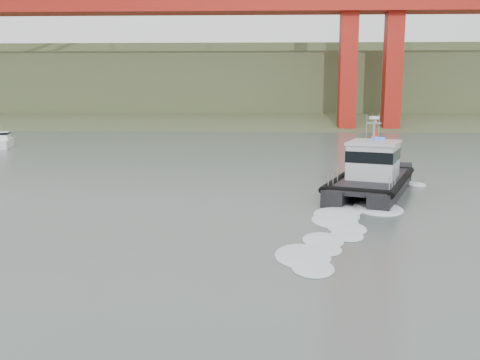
# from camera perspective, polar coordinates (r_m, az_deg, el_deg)

# --- Properties ---
(ground) EXTENTS (400.00, 400.00, 0.00)m
(ground) POSITION_cam_1_polar(r_m,az_deg,el_deg) (25.24, -3.26, -8.40)
(ground) COLOR #485653
(ground) RESTS_ON ground
(headlands) EXTENTS (500.00, 105.36, 27.12)m
(headlands) POSITION_cam_1_polar(r_m,az_deg,el_deg) (149.37, 1.31, 9.56)
(headlands) COLOR #404F2D
(headlands) RESTS_ON ground
(patrol_boat) EXTENTS (8.66, 13.10, 5.98)m
(patrol_boat) POSITION_cam_1_polar(r_m,az_deg,el_deg) (41.28, 13.89, 0.66)
(patrol_boat) COLOR black
(patrol_boat) RESTS_ON ground
(motorboat) EXTENTS (3.41, 6.08, 3.18)m
(motorboat) POSITION_cam_1_polar(r_m,az_deg,el_deg) (77.77, -23.98, 3.79)
(motorboat) COLOR white
(motorboat) RESTS_ON ground
(nav_buoy) EXTENTS (1.65, 1.65, 3.44)m
(nav_buoy) POSITION_cam_1_polar(r_m,az_deg,el_deg) (77.91, 14.21, 4.43)
(nav_buoy) COLOR #B3260C
(nav_buoy) RESTS_ON ground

